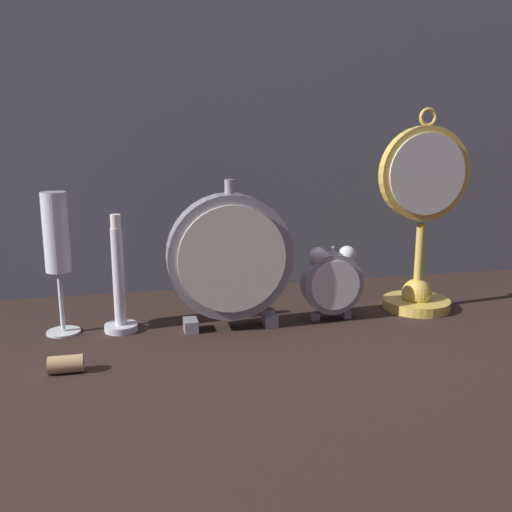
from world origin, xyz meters
name	(u,v)px	position (x,y,z in m)	size (l,w,h in m)	color
ground_plane	(269,348)	(0.00, 0.00, 0.00)	(4.00, 4.00, 0.00)	black
fabric_backdrop_drape	(226,72)	(0.00, 0.33, 0.39)	(1.45, 0.01, 0.78)	slate
pocket_watch_on_stand	(421,226)	(0.28, 0.12, 0.14)	(0.15, 0.11, 0.33)	gold
alarm_clock_twin_bell	(332,280)	(0.12, 0.10, 0.06)	(0.09, 0.03, 0.12)	gray
mantel_clock_silver	(230,258)	(-0.04, 0.09, 0.11)	(0.19, 0.04, 0.22)	gray
champagne_flute	(57,244)	(-0.28, 0.12, 0.13)	(0.05, 0.05, 0.21)	silver
brass_candlestick	(119,291)	(-0.20, 0.12, 0.06)	(0.05, 0.05, 0.17)	silver
wine_cork	(66,364)	(-0.26, -0.02, 0.01)	(0.02, 0.02, 0.04)	tan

